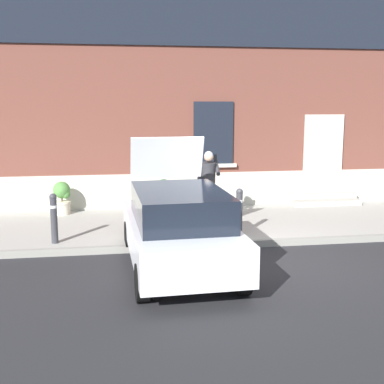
{
  "coord_description": "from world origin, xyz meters",
  "views": [
    {
      "loc": [
        -2.72,
        -8.96,
        3.0
      ],
      "look_at": [
        -1.07,
        1.6,
        1.1
      ],
      "focal_mm": 46.73,
      "sensor_mm": 36.0,
      "label": 1
    }
  ],
  "objects_px": {
    "bollard_far_left": "(54,216)",
    "planter_olive": "(164,194)",
    "bollard_near_person": "(239,210)",
    "hatchback_car_white": "(179,227)",
    "person_on_phone": "(208,182)",
    "planter_cream": "(62,197)"
  },
  "relations": [
    {
      "from": "bollard_far_left",
      "to": "planter_olive",
      "type": "bearing_deg",
      "value": 47.41
    },
    {
      "from": "bollard_near_person",
      "to": "planter_olive",
      "type": "bearing_deg",
      "value": 116.19
    },
    {
      "from": "hatchback_car_white",
      "to": "person_on_phone",
      "type": "relative_size",
      "value": 2.36
    },
    {
      "from": "bollard_near_person",
      "to": "person_on_phone",
      "type": "height_order",
      "value": "person_on_phone"
    },
    {
      "from": "hatchback_car_white",
      "to": "planter_cream",
      "type": "relative_size",
      "value": 4.79
    },
    {
      "from": "bollard_near_person",
      "to": "bollard_far_left",
      "type": "relative_size",
      "value": 1.0
    },
    {
      "from": "hatchback_car_white",
      "to": "planter_cream",
      "type": "xyz_separation_m",
      "value": [
        -2.48,
        4.38,
        -0.19
      ]
    },
    {
      "from": "planter_olive",
      "to": "planter_cream",
      "type": "bearing_deg",
      "value": 179.92
    },
    {
      "from": "bollard_near_person",
      "to": "bollard_far_left",
      "type": "distance_m",
      "value": 3.91
    },
    {
      "from": "person_on_phone",
      "to": "bollard_near_person",
      "type": "bearing_deg",
      "value": -55.45
    },
    {
      "from": "bollard_near_person",
      "to": "person_on_phone",
      "type": "relative_size",
      "value": 0.6
    },
    {
      "from": "hatchback_car_white",
      "to": "bollard_far_left",
      "type": "xyz_separation_m",
      "value": [
        -2.38,
        1.61,
        -0.09
      ]
    },
    {
      "from": "bollard_far_left",
      "to": "planter_olive",
      "type": "relative_size",
      "value": 1.22
    },
    {
      "from": "hatchback_car_white",
      "to": "planter_olive",
      "type": "bearing_deg",
      "value": 87.75
    },
    {
      "from": "planter_cream",
      "to": "bollard_near_person",
      "type": "bearing_deg",
      "value": -34.64
    },
    {
      "from": "bollard_near_person",
      "to": "bollard_far_left",
      "type": "height_order",
      "value": "same"
    },
    {
      "from": "person_on_phone",
      "to": "planter_cream",
      "type": "xyz_separation_m",
      "value": [
        -3.55,
        1.58,
        -0.55
      ]
    },
    {
      "from": "hatchback_car_white",
      "to": "bollard_far_left",
      "type": "relative_size",
      "value": 3.94
    },
    {
      "from": "bollard_far_left",
      "to": "planter_cream",
      "type": "height_order",
      "value": "bollard_far_left"
    },
    {
      "from": "planter_olive",
      "to": "person_on_phone",
      "type": "bearing_deg",
      "value": -60.36
    },
    {
      "from": "planter_olive",
      "to": "hatchback_car_white",
      "type": "bearing_deg",
      "value": -92.25
    },
    {
      "from": "planter_cream",
      "to": "bollard_far_left",
      "type": "bearing_deg",
      "value": -87.81
    }
  ]
}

